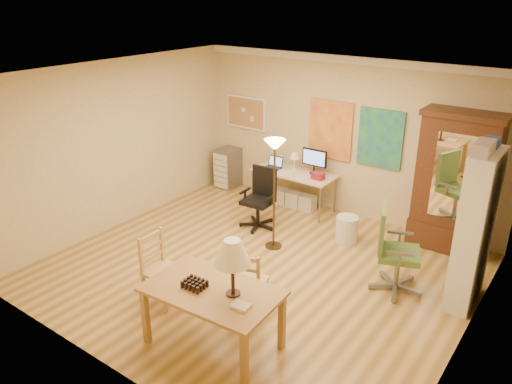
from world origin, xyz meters
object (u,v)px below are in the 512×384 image
Objects in this scene: armoire at (454,191)px; dining_table at (219,280)px; computer_desk at (296,186)px; office_chair_green at (394,268)px; office_chair_black at (259,211)px; bookshelf at (475,231)px.

dining_table is at bearing -109.12° from armoire.
office_chair_green is at bearing -31.68° from computer_desk.
office_chair_green is (1.09, 2.21, -0.55)m from dining_table.
dining_table is 1.49× the size of office_chair_black.
computer_desk reaches higher than office_chair_black.
bookshelf reaches higher than dining_table.
office_chair_black is 3.43m from bookshelf.
office_chair_green reaches higher than computer_desk.
armoire reaches higher than office_chair_black.
armoire reaches higher than bookshelf.
computer_desk is at bearing 159.38° from bookshelf.
office_chair_black is 0.86× the size of office_chair_green.
armoire is at bearing 70.88° from dining_table.
dining_table is 4.02m from armoire.
armoire is 1.45m from bookshelf.
dining_table is 0.75× the size of bookshelf.
bookshelf is at bearing -65.32° from armoire.
office_chair_green is 0.55× the size of armoire.
armoire is (2.66, 0.08, 0.51)m from computer_desk.
computer_desk is at bearing 85.49° from office_chair_black.
office_chair_green is 0.58× the size of bookshelf.
dining_table is 3.15m from bookshelf.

